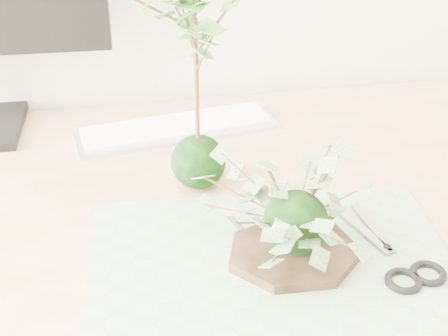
{
  "coord_description": "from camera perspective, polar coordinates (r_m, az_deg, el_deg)",
  "views": [
    {
      "loc": [
        -0.13,
        0.42,
        1.29
      ],
      "look_at": [
        0.0,
        1.14,
        0.84
      ],
      "focal_mm": 50.0,
      "sensor_mm": 36.0,
      "label": 1
    }
  ],
  "objects": [
    {
      "name": "cutting_mat",
      "position": [
        0.85,
        4.36,
        -8.66
      ],
      "size": [
        0.52,
        0.37,
        0.0
      ],
      "primitive_type": "cube",
      "rotation": [
        0.0,
        0.0,
        -0.08
      ],
      "color": "gray",
      "rests_on": "desk"
    },
    {
      "name": "keyboard",
      "position": [
        1.17,
        -4.35,
        3.7
      ],
      "size": [
        0.39,
        0.16,
        0.01
      ],
      "rotation": [
        0.0,
        0.0,
        0.15
      ],
      "color": "silver",
      "rests_on": "desk"
    },
    {
      "name": "maple_kokedama",
      "position": [
        0.9,
        -2.64,
        12.22
      ],
      "size": [
        0.25,
        0.25,
        0.36
      ],
      "rotation": [
        0.0,
        0.0,
        0.4
      ],
      "color": "black",
      "rests_on": "desk"
    },
    {
      "name": "scissors",
      "position": [
        0.87,
        15.82,
        -8.61
      ],
      "size": [
        0.1,
        0.2,
        0.01
      ],
      "rotation": [
        0.0,
        0.0,
        0.2
      ],
      "color": "gray",
      "rests_on": "cutting_mat"
    },
    {
      "name": "ivy_kokedama",
      "position": [
        0.8,
        6.73,
        -2.63
      ],
      "size": [
        0.31,
        0.31,
        0.17
      ],
      "rotation": [
        0.0,
        0.0,
        -0.32
      ],
      "color": "black",
      "rests_on": "stone_dish"
    },
    {
      "name": "stone_dish",
      "position": [
        0.86,
        6.35,
        -7.74
      ],
      "size": [
        0.2,
        0.2,
        0.01
      ],
      "primitive_type": "cylinder",
      "rotation": [
        0.0,
        0.0,
        -0.04
      ],
      "color": "black",
      "rests_on": "cutting_mat"
    },
    {
      "name": "desk",
      "position": [
        1.05,
        1.69,
        -5.99
      ],
      "size": [
        1.6,
        0.7,
        0.74
      ],
      "color": "tan",
      "rests_on": "ground_plane"
    }
  ]
}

